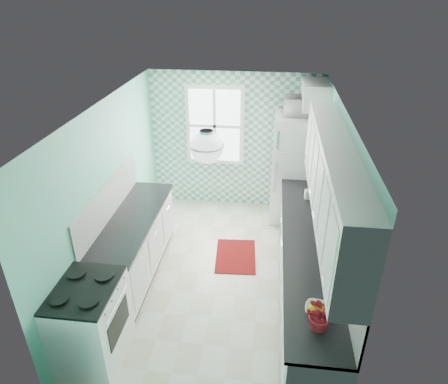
# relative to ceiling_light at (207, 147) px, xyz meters

# --- Properties ---
(floor) EXTENTS (3.00, 4.40, 0.02)m
(floor) POSITION_rel_ceiling_light_xyz_m (0.00, 0.80, -2.33)
(floor) COLOR beige
(floor) RESTS_ON ground
(ceiling) EXTENTS (3.00, 4.40, 0.02)m
(ceiling) POSITION_rel_ceiling_light_xyz_m (0.00, 0.80, 0.19)
(ceiling) COLOR white
(ceiling) RESTS_ON wall_back
(wall_back) EXTENTS (3.00, 0.02, 2.50)m
(wall_back) POSITION_rel_ceiling_light_xyz_m (0.00, 3.01, -1.07)
(wall_back) COLOR #65C3AB
(wall_back) RESTS_ON floor
(wall_front) EXTENTS (3.00, 0.02, 2.50)m
(wall_front) POSITION_rel_ceiling_light_xyz_m (0.00, -1.41, -1.07)
(wall_front) COLOR #65C3AB
(wall_front) RESTS_ON floor
(wall_left) EXTENTS (0.02, 4.40, 2.50)m
(wall_left) POSITION_rel_ceiling_light_xyz_m (-1.51, 0.80, -1.07)
(wall_left) COLOR #65C3AB
(wall_left) RESTS_ON floor
(wall_right) EXTENTS (0.02, 4.40, 2.50)m
(wall_right) POSITION_rel_ceiling_light_xyz_m (1.51, 0.80, -1.07)
(wall_right) COLOR #65C3AB
(wall_right) RESTS_ON floor
(accent_wall) EXTENTS (3.00, 0.01, 2.50)m
(accent_wall) POSITION_rel_ceiling_light_xyz_m (0.00, 2.99, -1.07)
(accent_wall) COLOR #55A488
(accent_wall) RESTS_ON wall_back
(window) EXTENTS (1.04, 0.05, 1.44)m
(window) POSITION_rel_ceiling_light_xyz_m (-0.35, 2.96, -0.77)
(window) COLOR white
(window) RESTS_ON wall_back
(backsplash_right) EXTENTS (0.02, 3.60, 0.51)m
(backsplash_right) POSITION_rel_ceiling_light_xyz_m (1.49, 0.40, -1.13)
(backsplash_right) COLOR white
(backsplash_right) RESTS_ON wall_right
(backsplash_left) EXTENTS (0.02, 2.15, 0.51)m
(backsplash_left) POSITION_rel_ceiling_light_xyz_m (-1.49, 0.73, -1.13)
(backsplash_left) COLOR white
(backsplash_left) RESTS_ON wall_left
(upper_cabinets_right) EXTENTS (0.33, 3.20, 0.90)m
(upper_cabinets_right) POSITION_rel_ceiling_light_xyz_m (1.33, 0.20, -0.42)
(upper_cabinets_right) COLOR white
(upper_cabinets_right) RESTS_ON wall_right
(upper_cabinet_fridge) EXTENTS (0.40, 0.74, 0.40)m
(upper_cabinet_fridge) POSITION_rel_ceiling_light_xyz_m (1.30, 2.63, -0.07)
(upper_cabinet_fridge) COLOR white
(upper_cabinet_fridge) RESTS_ON wall_right
(ceiling_light) EXTENTS (0.34, 0.34, 0.35)m
(ceiling_light) POSITION_rel_ceiling_light_xyz_m (0.00, 0.00, 0.00)
(ceiling_light) COLOR silver
(ceiling_light) RESTS_ON ceiling
(base_cabinets_right) EXTENTS (0.60, 3.60, 0.90)m
(base_cabinets_right) POSITION_rel_ceiling_light_xyz_m (1.20, 0.40, -1.87)
(base_cabinets_right) COLOR white
(base_cabinets_right) RESTS_ON floor
(countertop_right) EXTENTS (0.63, 3.60, 0.04)m
(countertop_right) POSITION_rel_ceiling_light_xyz_m (1.19, 0.40, -1.40)
(countertop_right) COLOR black
(countertop_right) RESTS_ON base_cabinets_right
(base_cabinets_left) EXTENTS (0.60, 2.15, 0.90)m
(base_cabinets_left) POSITION_rel_ceiling_light_xyz_m (-1.20, 0.73, -1.87)
(base_cabinets_left) COLOR white
(base_cabinets_left) RESTS_ON floor
(countertop_left) EXTENTS (0.63, 2.15, 0.04)m
(countertop_left) POSITION_rel_ceiling_light_xyz_m (-1.19, 0.73, -1.40)
(countertop_left) COLOR black
(countertop_left) RESTS_ON base_cabinets_left
(fridge) EXTENTS (0.83, 0.82, 1.90)m
(fridge) POSITION_rel_ceiling_light_xyz_m (1.11, 2.63, -1.38)
(fridge) COLOR white
(fridge) RESTS_ON floor
(stove) EXTENTS (0.67, 0.83, 1.00)m
(stove) POSITION_rel_ceiling_light_xyz_m (-1.20, -0.80, -1.80)
(stove) COLOR silver
(stove) RESTS_ON floor
(sink) EXTENTS (0.57, 0.48, 0.53)m
(sink) POSITION_rel_ceiling_light_xyz_m (1.20, 1.50, -1.39)
(sink) COLOR silver
(sink) RESTS_ON countertop_right
(rug) EXTENTS (0.68, 0.92, 0.01)m
(rug) POSITION_rel_ceiling_light_xyz_m (0.21, 1.27, -2.32)
(rug) COLOR maroon
(rug) RESTS_ON floor
(dish_towel) EXTENTS (0.07, 0.23, 0.35)m
(dish_towel) POSITION_rel_ceiling_light_xyz_m (0.89, 1.60, -1.84)
(dish_towel) COLOR #4EB19B
(dish_towel) RESTS_ON base_cabinets_right
(fruit_bowl) EXTENTS (0.29, 0.29, 0.06)m
(fruit_bowl) POSITION_rel_ceiling_light_xyz_m (1.20, -0.76, -1.35)
(fruit_bowl) COLOR white
(fruit_bowl) RESTS_ON countertop_right
(potted_plant) EXTENTS (0.34, 0.30, 0.34)m
(potted_plant) POSITION_rel_ceiling_light_xyz_m (1.20, -0.97, -1.21)
(potted_plant) COLOR #9E301D
(potted_plant) RESTS_ON countertop_right
(soap_bottle) EXTENTS (0.10, 0.11, 0.21)m
(soap_bottle) POSITION_rel_ceiling_light_xyz_m (1.25, 1.58, -1.28)
(soap_bottle) COLOR #93B4C8
(soap_bottle) RESTS_ON countertop_right
(microwave) EXTENTS (0.57, 0.40, 0.30)m
(microwave) POSITION_rel_ceiling_light_xyz_m (1.11, 2.63, -0.28)
(microwave) COLOR white
(microwave) RESTS_ON fridge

